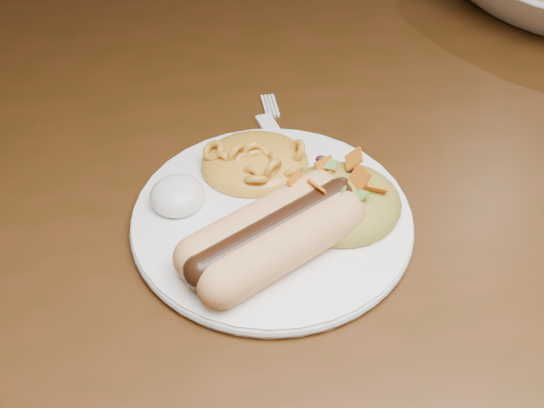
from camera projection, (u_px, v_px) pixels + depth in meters
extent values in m
cube|color=#47210F|center=(354.00, 116.00, 0.65)|extent=(1.60, 0.90, 0.04)
cylinder|color=white|center=(272.00, 218.00, 0.50)|extent=(0.25, 0.25, 0.01)
cylinder|color=#F1B361|center=(277.00, 251.00, 0.45)|extent=(0.11, 0.08, 0.03)
cylinder|color=#F1B361|center=(269.00, 219.00, 0.47)|extent=(0.11, 0.08, 0.03)
cylinder|color=black|center=(273.00, 231.00, 0.46)|extent=(0.12, 0.08, 0.03)
ellipsoid|color=gold|center=(255.00, 150.00, 0.53)|extent=(0.10, 0.10, 0.04)
ellipsoid|color=white|center=(177.00, 191.00, 0.50)|extent=(0.06, 0.06, 0.03)
ellipsoid|color=#CA6F2D|center=(342.00, 198.00, 0.49)|extent=(0.10, 0.09, 0.04)
cube|color=white|center=(282.00, 147.00, 0.57)|extent=(0.05, 0.15, 0.00)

